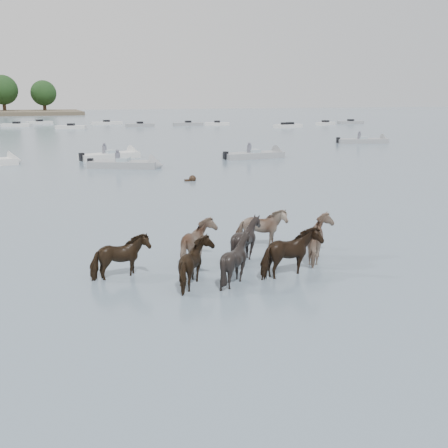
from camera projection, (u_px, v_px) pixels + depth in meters
name	position (u px, v px, depth m)	size (l,w,h in m)	color
ground	(227.00, 283.00, 13.77)	(400.00, 400.00, 0.00)	slate
pony_herd	(242.00, 248.00, 14.84)	(7.70, 4.11, 1.51)	black
swimming_pony	(192.00, 179.00, 30.46)	(0.72, 0.44, 0.44)	black
motorboat_b	(134.00, 165.00, 36.00)	(5.46, 3.76, 1.92)	gray
motorboat_c	(118.00, 155.00, 41.71)	(5.50, 3.20, 1.92)	silver
motorboat_d	(262.00, 155.00, 42.09)	(5.75, 1.95, 1.92)	gray
motorboat_e	(369.00, 141.00, 55.52)	(6.08, 3.06, 1.92)	gray
distant_flotilla	(52.00, 127.00, 81.55)	(108.51, 30.77, 0.93)	gray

